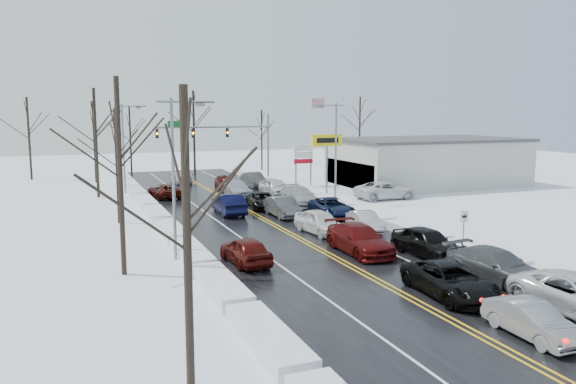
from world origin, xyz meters
name	(u,v)px	position (x,y,z in m)	size (l,w,h in m)	color
ground	(289,233)	(0.00, 0.00, 0.00)	(160.00, 160.00, 0.00)	white
road_surface	(279,228)	(0.00, 2.00, 0.01)	(14.00, 84.00, 0.01)	black
snow_bank_left	(173,236)	(-7.60, 2.00, 0.00)	(1.47, 72.00, 0.60)	white
snow_bank_right	(371,220)	(7.60, 2.00, 0.00)	(1.47, 72.00, 0.60)	white
traffic_signal_mast	(227,136)	(3.45, 27.99, 5.48)	(13.28, 0.39, 8.00)	slate
tires_plus_sign	(327,144)	(10.50, 15.99, 4.99)	(3.20, 0.34, 6.00)	slate
used_vehicles_sign	(303,157)	(10.50, 22.00, 3.32)	(2.20, 0.22, 4.65)	slate
speed_limit_sign	(464,222)	(8.20, -8.00, 1.63)	(0.55, 0.09, 2.35)	slate
flagpole	(312,130)	(15.17, 30.00, 5.93)	(1.87, 1.20, 10.00)	silver
dealership_building	(427,162)	(23.98, 18.00, 2.66)	(20.40, 12.40, 5.30)	beige
streetlight_ne	(334,145)	(8.30, 10.00, 5.31)	(3.20, 0.25, 9.00)	slate
streetlight_sw	(177,166)	(-8.30, -4.00, 5.31)	(3.20, 0.25, 9.00)	slate
streetlight_nw	(125,141)	(-8.30, 24.00, 5.31)	(3.20, 0.25, 9.00)	slate
tree_left_a	(186,186)	(-11.00, -20.00, 6.29)	(3.60, 3.60, 9.00)	#2D231C
tree_left_b	(119,138)	(-11.50, -6.00, 6.99)	(4.00, 4.00, 10.00)	#2D231C
tree_left_c	(116,144)	(-10.50, 8.00, 5.94)	(3.40, 3.40, 8.50)	#2D231C
tree_left_d	(95,121)	(-11.20, 22.00, 7.33)	(4.20, 4.20, 10.50)	#2D231C
tree_left_e	(94,126)	(-10.80, 34.00, 6.64)	(3.80, 3.80, 9.50)	#2D231C
tree_far_a	(28,122)	(-18.00, 40.00, 6.99)	(4.00, 4.00, 10.00)	#2D231C
tree_far_b	(130,127)	(-6.00, 41.00, 6.29)	(3.60, 3.60, 9.00)	#2D231C
tree_far_c	(194,116)	(2.00, 39.00, 7.68)	(4.40, 4.40, 11.00)	#2D231C
tree_far_d	(262,128)	(12.00, 40.50, 5.94)	(3.40, 3.40, 8.50)	#2D231C
tree_far_e	(360,118)	(28.00, 41.00, 7.33)	(4.20, 4.20, 10.50)	#2D231C
queued_car_1	(531,337)	(1.68, -19.95, 0.00)	(1.40, 4.01, 1.32)	#929599
queued_car_2	(450,296)	(1.86, -15.00, 0.00)	(2.47, 5.36, 1.49)	black
queued_car_3	(359,253)	(1.85, -6.56, 0.00)	(2.32, 5.70, 1.66)	#520B0B
queued_car_4	(320,233)	(1.93, -0.89, 0.00)	(1.91, 4.75, 1.62)	white
queued_car_5	(282,217)	(1.77, 5.87, 0.00)	(1.63, 4.67, 1.54)	#434548
queued_car_6	(263,208)	(1.62, 10.12, 0.00)	(2.26, 4.90, 1.36)	black
queued_car_7	(237,196)	(1.56, 17.65, 0.00)	(2.11, 5.19, 1.51)	#ACAFB4
queued_car_8	(225,189)	(1.71, 22.76, 0.00)	(1.86, 4.63, 1.58)	#470C09
queued_car_11	(496,282)	(5.34, -14.01, 0.00)	(2.24, 5.50, 1.60)	#46494C
queued_car_12	(427,256)	(5.08, -8.70, 0.00)	(1.99, 4.95, 1.69)	black
queued_car_13	(365,231)	(5.16, -1.37, 0.00)	(1.45, 4.16, 1.37)	#AEB0B6
queued_car_14	(332,217)	(5.44, 4.44, 0.00)	(2.45, 5.31, 1.48)	black
queued_car_15	(299,205)	(5.09, 10.26, 0.00)	(2.31, 5.69, 1.65)	#A3A5AB
queued_car_16	(275,196)	(5.14, 16.54, 0.00)	(2.02, 5.02, 1.71)	silver
queued_car_17	(254,187)	(5.25, 23.59, 0.00)	(1.68, 4.81, 1.59)	#3D3F42
oncoming_car_0	(229,214)	(-1.89, 8.47, 0.00)	(1.79, 5.12, 1.69)	black
oncoming_car_1	(165,198)	(-5.30, 19.23, 0.00)	(2.23, 4.84, 1.34)	#440F09
oncoming_car_2	(181,183)	(-1.67, 29.55, 0.00)	(1.89, 4.65, 1.35)	silver
oncoming_car_3	(246,264)	(-5.10, -6.35, 0.00)	(1.79, 4.46, 1.52)	#4D0E0A
parked_car_0	(385,199)	(14.16, 10.64, 0.00)	(2.79, 6.05, 1.68)	white
parked_car_1	(381,190)	(16.99, 16.18, 0.00)	(1.99, 4.89, 1.42)	#414446
parked_car_2	(342,185)	(15.12, 21.58, 0.00)	(1.78, 4.43, 1.51)	black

